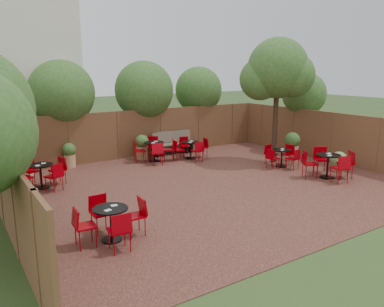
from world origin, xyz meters
TOP-DOWN VIEW (x-y plane):
  - ground at (0.00, 0.00)m, footprint 80.00×80.00m
  - courtyard_paving at (0.00, 0.00)m, footprint 12.00×10.00m
  - fence_back at (0.00, 5.00)m, footprint 12.00×0.08m
  - fence_left at (-6.00, 0.00)m, footprint 0.08×10.00m
  - fence_right at (6.00, 0.00)m, footprint 0.08×10.00m
  - neighbour_building at (-4.50, 8.00)m, footprint 5.00×4.00m
  - overhang_foliage at (-2.97, 2.85)m, footprint 15.57×10.61m
  - courtyard_tree at (4.00, 1.12)m, footprint 2.56×2.46m
  - park_bench_left at (1.19, 4.63)m, footprint 1.60×0.58m
  - park_bench_right at (1.48, 4.63)m, footprint 1.65×0.68m
  - bistro_tables at (-0.02, 0.98)m, footprint 10.15×7.62m
  - planters at (-0.49, 3.38)m, footprint 10.24×4.31m
  - low_shrubs at (4.62, -2.95)m, footprint 1.98×4.14m

SIDE VIEW (x-z plane):
  - ground at x=0.00m, z-range 0.00..0.00m
  - courtyard_paving at x=0.00m, z-range 0.00..0.02m
  - low_shrubs at x=4.62m, z-range -0.01..0.68m
  - bistro_tables at x=-0.02m, z-range -0.01..0.94m
  - park_bench_left at x=1.19m, z-range 0.03..1.01m
  - park_bench_right at x=1.48m, z-range 0.03..1.03m
  - planters at x=-0.49m, z-range 0.03..1.17m
  - fence_back at x=0.00m, z-range 0.00..2.00m
  - fence_left at x=-6.00m, z-range 0.00..2.00m
  - fence_right at x=6.00m, z-range 0.00..2.00m
  - overhang_foliage at x=-2.97m, z-range 1.36..4.16m
  - courtyard_tree at x=4.00m, z-range 1.13..5.99m
  - neighbour_building at x=-4.50m, z-range 0.00..8.00m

